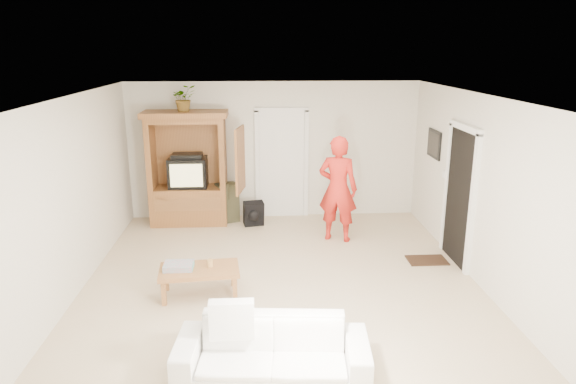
# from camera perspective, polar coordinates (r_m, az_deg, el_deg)

# --- Properties ---
(floor) EXTENTS (6.00, 6.00, 0.00)m
(floor) POSITION_cam_1_polar(r_m,az_deg,el_deg) (7.38, -0.76, -9.92)
(floor) COLOR tan
(floor) RESTS_ON ground
(ceiling) EXTENTS (6.00, 6.00, 0.00)m
(ceiling) POSITION_cam_1_polar(r_m,az_deg,el_deg) (6.68, -0.84, 10.61)
(ceiling) COLOR white
(ceiling) RESTS_ON floor
(wall_back) EXTENTS (5.50, 0.00, 5.50)m
(wall_back) POSITION_cam_1_polar(r_m,az_deg,el_deg) (9.84, -1.59, 4.63)
(wall_back) COLOR silver
(wall_back) RESTS_ON floor
(wall_front) EXTENTS (5.50, 0.00, 5.50)m
(wall_front) POSITION_cam_1_polar(r_m,az_deg,el_deg) (4.12, 1.11, -11.70)
(wall_front) COLOR silver
(wall_front) RESTS_ON floor
(wall_left) EXTENTS (0.00, 6.00, 6.00)m
(wall_left) POSITION_cam_1_polar(r_m,az_deg,el_deg) (7.34, -22.79, -0.50)
(wall_left) COLOR silver
(wall_left) RESTS_ON floor
(wall_right) EXTENTS (0.00, 6.00, 6.00)m
(wall_right) POSITION_cam_1_polar(r_m,az_deg,el_deg) (7.55, 20.53, 0.17)
(wall_right) COLOR silver
(wall_right) RESTS_ON floor
(armoire) EXTENTS (1.82, 1.14, 2.10)m
(armoire) POSITION_cam_1_polar(r_m,az_deg,el_deg) (9.67, -10.88, 1.79)
(armoire) COLOR brown
(armoire) RESTS_ON floor
(door_back) EXTENTS (0.85, 0.05, 2.04)m
(door_back) POSITION_cam_1_polar(r_m,az_deg,el_deg) (9.87, -0.70, 3.02)
(door_back) COLOR white
(door_back) RESTS_ON floor
(doorway_right) EXTENTS (0.05, 0.90, 2.04)m
(doorway_right) POSITION_cam_1_polar(r_m,az_deg,el_deg) (8.15, 18.53, -0.59)
(doorway_right) COLOR black
(doorway_right) RESTS_ON floor
(framed_picture) EXTENTS (0.03, 0.60, 0.48)m
(framed_picture) POSITION_cam_1_polar(r_m,az_deg,el_deg) (9.21, 15.94, 5.16)
(framed_picture) COLOR black
(framed_picture) RESTS_ON wall_right
(doormat) EXTENTS (0.60, 0.40, 0.02)m
(doormat) POSITION_cam_1_polar(r_m,az_deg,el_deg) (8.33, 15.18, -7.33)
(doormat) COLOR #382316
(doormat) RESTS_ON floor
(plant) EXTENTS (0.53, 0.50, 0.47)m
(plant) POSITION_cam_1_polar(r_m,az_deg,el_deg) (9.41, -11.51, 10.18)
(plant) COLOR #4C7238
(plant) RESTS_ON armoire
(man) EXTENTS (0.77, 0.64, 1.81)m
(man) POSITION_cam_1_polar(r_m,az_deg,el_deg) (8.67, 5.56, 0.35)
(man) COLOR red
(man) RESTS_ON floor
(sofa) EXTENTS (1.98, 0.91, 0.56)m
(sofa) POSITION_cam_1_polar(r_m,az_deg,el_deg) (5.37, -1.76, -17.18)
(sofa) COLOR white
(sofa) RESTS_ON floor
(coffee_table) EXTENTS (1.09, 0.67, 0.39)m
(coffee_table) POSITION_cam_1_polar(r_m,az_deg,el_deg) (6.97, -9.83, -8.73)
(coffee_table) COLOR #A46E38
(coffee_table) RESTS_ON floor
(towel) EXTENTS (0.38, 0.28, 0.08)m
(towel) POSITION_cam_1_polar(r_m,az_deg,el_deg) (6.97, -12.05, -8.04)
(towel) COLOR #DB4962
(towel) RESTS_ON coffee_table
(candle) EXTENTS (0.08, 0.08, 0.10)m
(candle) POSITION_cam_1_polar(r_m,az_deg,el_deg) (6.96, -8.65, -7.81)
(candle) COLOR tan
(candle) RESTS_ON coffee_table
(backpack_black) EXTENTS (0.40, 0.28, 0.45)m
(backpack_black) POSITION_cam_1_polar(r_m,az_deg,el_deg) (9.53, -3.84, -2.46)
(backpack_black) COLOR black
(backpack_black) RESTS_ON floor
(backpack_olive) EXTENTS (0.47, 0.42, 0.74)m
(backpack_olive) POSITION_cam_1_polar(r_m,az_deg,el_deg) (9.77, -6.76, -1.18)
(backpack_olive) COLOR #47442B
(backpack_olive) RESTS_ON floor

